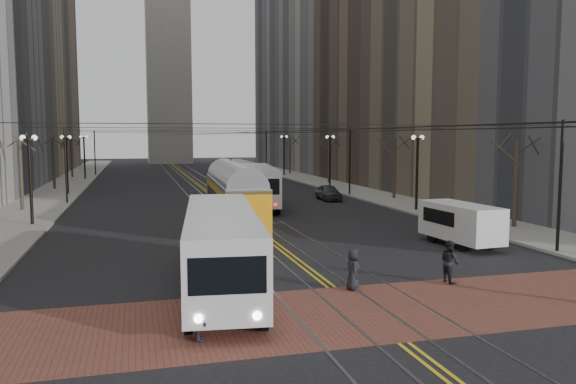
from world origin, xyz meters
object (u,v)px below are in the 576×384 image
rear_bus (256,187)px  streetcar (234,201)px  transit_bus (221,250)px  pedestrian_d (200,308)px  sedan_grey (329,192)px  cargo_van (460,225)px  pedestrian_a (353,270)px  pedestrian_c (450,261)px  sedan_parked (456,218)px

rear_bus → streetcar: bearing=-102.7°
transit_bus → pedestrian_d: size_ratio=6.34×
pedestrian_d → sedan_grey: bearing=-26.5°
pedestrian_d → streetcar: bearing=-13.7°
transit_bus → rear_bus: (6.56, 24.34, 0.14)m
rear_bus → cargo_van: 20.54m
rear_bus → pedestrian_a: rear_bus is taller
pedestrian_c → pedestrian_d: pedestrian_d is taller
pedestrian_c → sedan_grey: bearing=-14.5°
sedan_parked → sedan_grey: bearing=99.7°
rear_bus → pedestrian_a: 25.91m
pedestrian_c → pedestrian_d: bearing=105.7°
sedan_grey → pedestrian_a: 30.01m
cargo_van → pedestrian_a: 10.86m
sedan_grey → pedestrian_c: bearing=-97.9°
transit_bus → sedan_grey: transit_bus is taller
transit_bus → sedan_parked: (15.92, 9.40, -0.72)m
streetcar → cargo_van: size_ratio=2.66×
sedan_grey → pedestrian_c: 29.03m
pedestrian_d → pedestrian_c: bearing=-70.9°
streetcar → rear_bus: 10.04m
sedan_grey → cargo_van: bearing=-89.0°
sedan_parked → cargo_van: bearing=-116.2°
transit_bus → pedestrian_a: size_ratio=7.74×
pedestrian_c → pedestrian_d: 10.95m
sedan_grey → pedestrian_c: size_ratio=2.45×
streetcar → cargo_van: (10.40, -9.93, -0.47)m
transit_bus → streetcar: bearing=85.0°
cargo_van → sedan_grey: bearing=84.7°
streetcar → sedan_grey: bearing=51.3°
sedan_grey → rear_bus: bearing=-157.2°
streetcar → sedan_grey: size_ratio=3.26×
pedestrian_a → sedan_parked: bearing=-34.2°
streetcar → pedestrian_d: (-4.45, -20.25, -0.63)m
transit_bus → pedestrian_d: (-1.38, -5.32, -0.54)m
transit_bus → streetcar: 15.24m
transit_bus → pedestrian_c: transit_bus is taller
sedan_parked → pedestrian_d: size_ratio=2.86×
rear_bus → cargo_van: size_ratio=2.49×
streetcar → transit_bus: bearing=-98.8°
cargo_van → pedestrian_a: cargo_van is taller
transit_bus → sedan_parked: 18.50m
pedestrian_a → pedestrian_d: (-6.16, -3.82, 0.17)m
streetcar → pedestrian_c: (5.82, -16.43, -0.73)m
cargo_van → pedestrian_c: cargo_van is taller
cargo_van → sedan_parked: (2.45, 4.40, -0.33)m
sedan_grey → sedan_parked: 17.83m
transit_bus → sedan_grey: 30.45m
rear_bus → sedan_parked: bearing=-50.3°
rear_bus → pedestrian_c: size_ratio=7.47×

